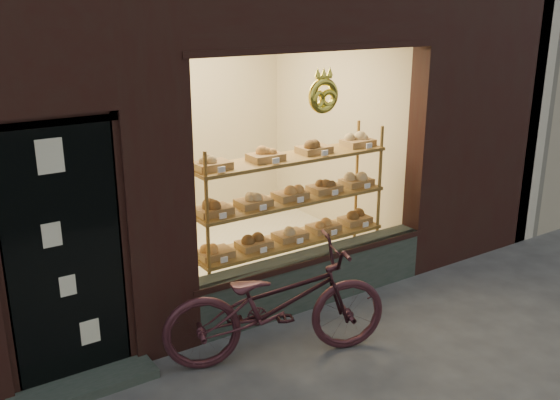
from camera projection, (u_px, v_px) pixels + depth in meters
display_shelf at (290, 213)px, 6.56m from camera, size 2.20×0.45×1.70m
bicycle at (276, 304)px, 5.33m from camera, size 2.07×1.27×1.03m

